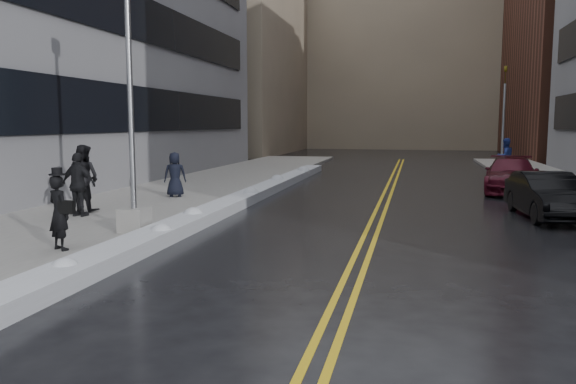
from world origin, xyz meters
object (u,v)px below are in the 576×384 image
Objects in this scene: pedestrian_b at (84,178)px; pedestrian_d at (79,185)px; pedestrian_c at (175,174)px; car_maroon at (511,175)px; car_black at (547,196)px; traffic_signal at (504,114)px; lamppost at (132,137)px; pedestrian_fedora at (59,213)px; pedestrian_east at (505,157)px.

pedestrian_b reaches higher than pedestrian_d.
car_maroon is at bearing 179.37° from pedestrian_c.
pedestrian_d is at bearing -171.10° from car_black.
pedestrian_d is (0.42, -0.92, -0.10)m from pedestrian_b.
car_maroon is at bearing -139.98° from pedestrian_d.
traffic_signal is 2.90× the size of pedestrian_b.
car_maroon is (0.00, 6.62, 0.04)m from car_black.
traffic_signal is 3.61× the size of pedestrian_c.
pedestrian_b reaches higher than car_black.
pedestrian_b is 0.49× the size of car_black.
pedestrian_d is at bearing -125.70° from traffic_signal.
lamppost reaches higher than pedestrian_fedora.
traffic_signal is 1.41× the size of car_black.
pedestrian_c is (-1.28, 8.81, 0.02)m from pedestrian_fedora.
traffic_signal is 4.06m from pedestrian_east.
traffic_signal is at bearing -122.76° from pedestrian_d.
lamppost is 4.37m from pedestrian_b.
pedestrian_b is 1.06× the size of pedestrian_east.
lamppost is 24.98m from traffic_signal.
pedestrian_d reaches higher than car_black.
traffic_signal is at bearing 61.79° from lamppost.
pedestrian_d is at bearing 55.42° from pedestrian_c.
pedestrian_east reaches higher than pedestrian_c.
car_maroon is at bearing 56.63° from pedestrian_east.
pedestrian_b reaches higher than pedestrian_c.
car_black is (10.80, 5.39, -1.83)m from lamppost.
lamppost is 3.91× the size of pedestrian_east.
traffic_signal reaches higher than car_black.
car_black is at bearing -162.18° from pedestrian_d.
car_maroon is at bearing -103.82° from pedestrian_fedora.
pedestrian_c is (1.32, 3.84, -0.20)m from pedestrian_b.
pedestrian_fedora is at bearing -120.53° from car_maroon.
lamppost reaches higher than car_maroon.
pedestrian_b is at bearing 139.12° from lamppost.
car_maroon is at bearing -95.72° from traffic_signal.
pedestrian_c is at bearing -148.67° from car_maroon.
lamppost is at bearing 149.50° from pedestrian_d.
pedestrian_east is (-0.30, -3.35, -2.28)m from traffic_signal.
car_black is at bearing -93.44° from traffic_signal.
pedestrian_b is (-14.94, -19.28, -2.22)m from traffic_signal.
lamppost is at bearing 81.58° from pedestrian_c.
pedestrian_c is 13.75m from car_maroon.
car_maroon is (12.63, 5.45, -0.25)m from pedestrian_c.
car_black is (-0.70, -13.26, -0.42)m from pedestrian_east.
pedestrian_c is at bearing -100.80° from pedestrian_b.
pedestrian_d is 0.44× the size of car_black.
pedestrian_c is (-1.83, 6.56, -1.55)m from lamppost.
pedestrian_c is 0.89× the size of pedestrian_d.
traffic_signal is 24.49m from pedestrian_b.
pedestrian_fedora is 18.23m from car_maroon.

